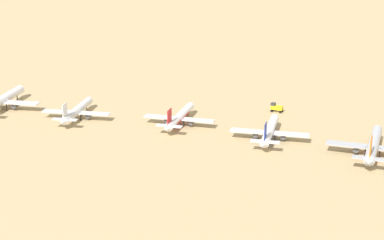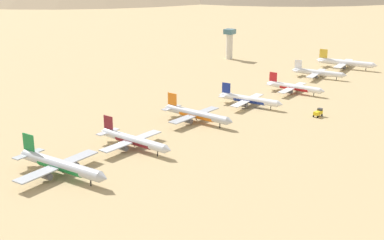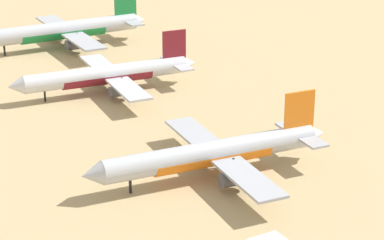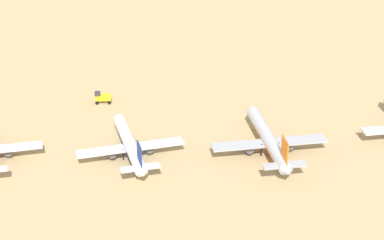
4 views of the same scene
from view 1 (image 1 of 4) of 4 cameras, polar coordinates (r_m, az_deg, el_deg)
name	(u,v)px [view 1 (image 1 of 4)]	position (r m, az deg, el deg)	size (l,w,h in m)	color
ground_plane	(270,139)	(253.39, 6.84, -1.65)	(1800.00, 1800.00, 0.00)	tan
parked_jet_2	(373,145)	(242.39, 15.58, -2.12)	(40.95, 33.43, 11.82)	#B2B7C1
parked_jet_3	(270,131)	(251.63, 6.82, -0.93)	(37.41, 30.34, 10.80)	white
parked_jet_4	(180,117)	(267.07, -1.09, 0.29)	(36.49, 29.68, 10.52)	white
parked_jet_5	(77,111)	(279.48, -10.03, 0.80)	(36.19, 29.34, 10.45)	silver
parked_jet_6	(3,100)	(300.79, -16.23, 1.70)	(42.47, 34.43, 12.27)	white
service_truck	(276,107)	(287.38, 7.38, 1.11)	(3.74, 5.59, 3.90)	yellow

